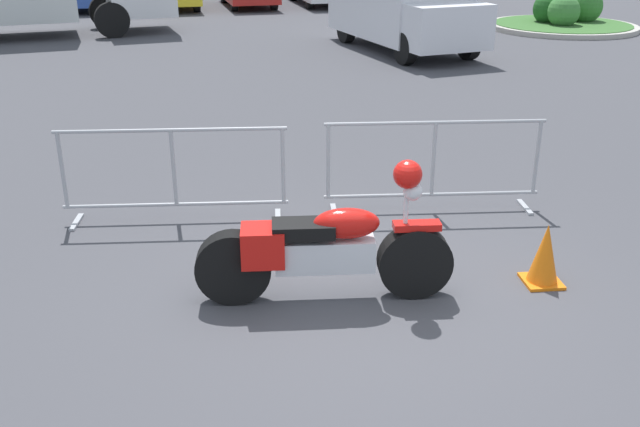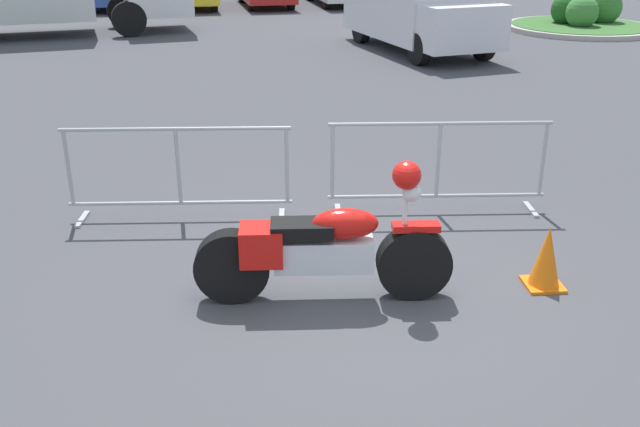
% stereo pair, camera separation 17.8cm
% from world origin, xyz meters
% --- Properties ---
extents(ground_plane, '(120.00, 120.00, 0.00)m').
position_xyz_m(ground_plane, '(0.00, 0.00, 0.00)').
color(ground_plane, '#424247').
extents(motorcycle, '(2.26, 0.34, 1.28)m').
position_xyz_m(motorcycle, '(-0.40, 0.13, 0.49)').
color(motorcycle, black).
rests_on(motorcycle, ground).
extents(crowd_barrier_near, '(2.47, 0.54, 1.07)m').
position_xyz_m(crowd_barrier_near, '(-1.84, 2.02, 0.56)').
color(crowd_barrier_near, '#9EA0A5').
rests_on(crowd_barrier_near, ground).
extents(crowd_barrier_far, '(2.47, 0.54, 1.07)m').
position_xyz_m(crowd_barrier_far, '(1.05, 2.02, 0.56)').
color(crowd_barrier_far, '#9EA0A5').
rests_on(crowd_barrier_far, ground).
extents(planter_island, '(4.36, 4.36, 1.11)m').
position_xyz_m(planter_island, '(8.60, 15.82, 0.34)').
color(planter_island, '#ADA89E').
rests_on(planter_island, ground).
extents(traffic_cone, '(0.34, 0.34, 0.59)m').
position_xyz_m(traffic_cone, '(1.64, 0.20, 0.29)').
color(traffic_cone, orange).
rests_on(traffic_cone, ground).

